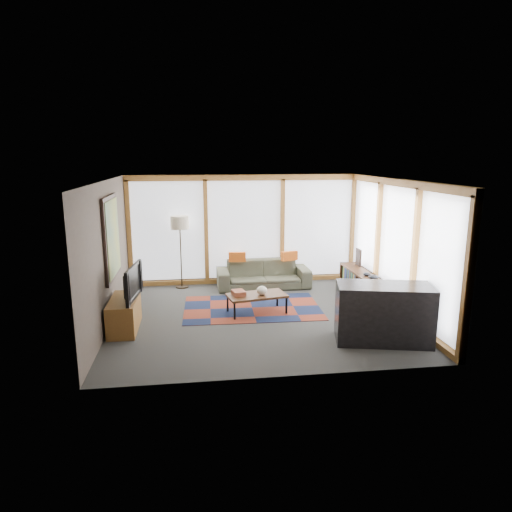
{
  "coord_description": "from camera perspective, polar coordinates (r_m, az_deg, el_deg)",
  "views": [
    {
      "loc": [
        -1.18,
        -8.28,
        3.04
      ],
      "look_at": [
        0.0,
        0.4,
        1.1
      ],
      "focal_mm": 32.0,
      "sensor_mm": 36.0,
      "label": 1
    }
  ],
  "objects": [
    {
      "name": "room_envelope",
      "position": [
        9.12,
        2.95,
        3.01
      ],
      "size": [
        5.52,
        5.02,
        2.62
      ],
      "color": "#473C35",
      "rests_on": "ground"
    },
    {
      "name": "sofa",
      "position": [
        10.7,
        0.92,
        -2.27
      ],
      "size": [
        2.17,
        0.87,
        0.63
      ],
      "primitive_type": "imported",
      "rotation": [
        0.0,
        0.0,
        0.01
      ],
      "color": "#3B3E2D",
      "rests_on": "ground"
    },
    {
      "name": "coffee_table",
      "position": [
        9.0,
        0.1,
        -5.98
      ],
      "size": [
        1.22,
        0.77,
        0.38
      ],
      "primitive_type": null,
      "rotation": [
        0.0,
        0.0,
        0.19
      ],
      "color": "#342210",
      "rests_on": "ground"
    },
    {
      "name": "bookshelf",
      "position": [
        10.21,
        13.31,
        -3.59
      ],
      "size": [
        0.39,
        2.17,
        0.54
      ],
      "primitive_type": null,
      "color": "#342210",
      "rests_on": "ground"
    },
    {
      "name": "rug",
      "position": [
        9.33,
        -0.49,
        -6.48
      ],
      "size": [
        2.79,
        1.84,
        0.01
      ],
      "primitive_type": "cube",
      "rotation": [
        0.0,
        0.0,
        -0.03
      ],
      "color": "maroon",
      "rests_on": "ground"
    },
    {
      "name": "shelf_picture",
      "position": [
        10.79,
        12.68,
        -0.15
      ],
      "size": [
        0.04,
        0.3,
        0.39
      ],
      "primitive_type": "cube",
      "rotation": [
        0.0,
        0.0,
        -0.01
      ],
      "color": "black",
      "rests_on": "bookshelf"
    },
    {
      "name": "ground",
      "position": [
        8.9,
        0.35,
        -7.49
      ],
      "size": [
        5.5,
        5.5,
        0.0
      ],
      "primitive_type": "plane",
      "color": "#282826",
      "rests_on": "ground"
    },
    {
      "name": "pillow_left",
      "position": [
        10.56,
        -2.37,
        -0.11
      ],
      "size": [
        0.41,
        0.15,
        0.22
      ],
      "primitive_type": "cube",
      "rotation": [
        0.0,
        0.0,
        -0.08
      ],
      "color": "#C05215",
      "rests_on": "sofa"
    },
    {
      "name": "book_stack",
      "position": [
        8.89,
        -2.19,
        -4.63
      ],
      "size": [
        0.28,
        0.32,
        0.09
      ],
      "primitive_type": "cube",
      "rotation": [
        0.0,
        0.0,
        0.23
      ],
      "color": "brown",
      "rests_on": "coffee_table"
    },
    {
      "name": "vase",
      "position": [
        8.89,
        0.75,
        -4.34
      ],
      "size": [
        0.21,
        0.21,
        0.18
      ],
      "primitive_type": "ellipsoid",
      "rotation": [
        0.0,
        0.0,
        0.03
      ],
      "color": "beige",
      "rests_on": "coffee_table"
    },
    {
      "name": "floor_lamp",
      "position": [
        10.7,
        -9.39,
        0.47
      ],
      "size": [
        0.42,
        0.42,
        1.69
      ],
      "primitive_type": null,
      "color": "#2F2316",
      "rests_on": "ground"
    },
    {
      "name": "bowl_b",
      "position": [
        9.93,
        13.68,
        -2.21
      ],
      "size": [
        0.16,
        0.16,
        0.08
      ],
      "primitive_type": "ellipsoid",
      "rotation": [
        0.0,
        0.0,
        -0.02
      ],
      "color": "black",
      "rests_on": "bookshelf"
    },
    {
      "name": "pillow_right",
      "position": [
        10.7,
        4.2,
        0.01
      ],
      "size": [
        0.41,
        0.21,
        0.21
      ],
      "primitive_type": "cube",
      "rotation": [
        0.0,
        0.0,
        0.26
      ],
      "color": "#C05215",
      "rests_on": "sofa"
    },
    {
      "name": "tv_console",
      "position": [
        8.49,
        -16.14,
        -6.99
      ],
      "size": [
        0.47,
        1.12,
        0.56
      ],
      "primitive_type": "cube",
      "color": "brown",
      "rests_on": "ground"
    },
    {
      "name": "television",
      "position": [
        8.3,
        -15.71,
        -3.19
      ],
      "size": [
        0.26,
        1.06,
        0.6
      ],
      "primitive_type": "imported",
      "rotation": [
        0.0,
        0.0,
        1.45
      ],
      "color": "black",
      "rests_on": "tv_console"
    },
    {
      "name": "bar_counter",
      "position": [
        7.87,
        15.66,
        -6.92
      ],
      "size": [
        1.66,
        1.04,
        0.97
      ],
      "primitive_type": "cube",
      "rotation": [
        0.0,
        0.0,
        -0.23
      ],
      "color": "black",
      "rests_on": "ground"
    },
    {
      "name": "bowl_a",
      "position": [
        9.67,
        14.49,
        -2.58
      ],
      "size": [
        0.23,
        0.23,
        0.1
      ],
      "primitive_type": "ellipsoid",
      "rotation": [
        0.0,
        0.0,
        -0.14
      ],
      "color": "black",
      "rests_on": "bookshelf"
    }
  ]
}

